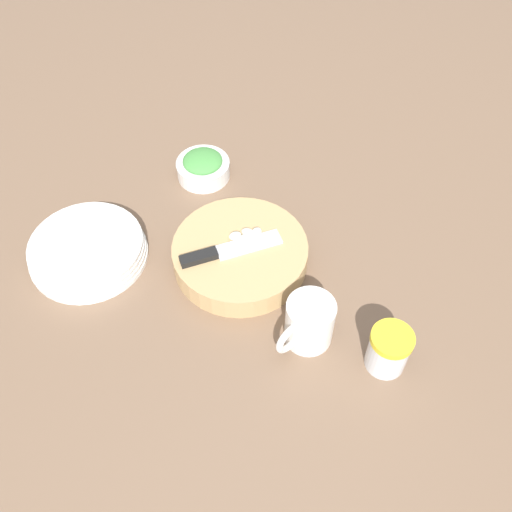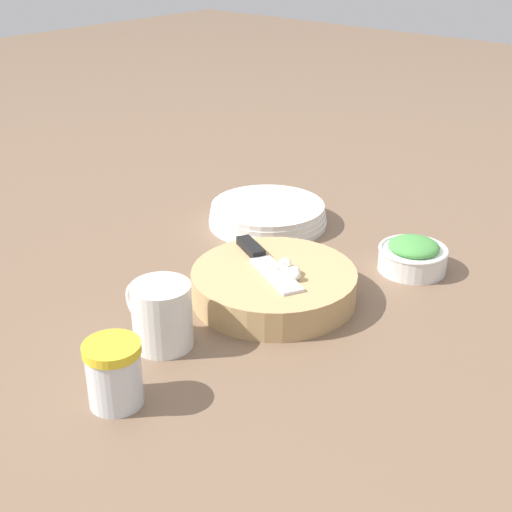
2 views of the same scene
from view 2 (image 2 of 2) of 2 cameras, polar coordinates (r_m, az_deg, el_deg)
name	(u,v)px [view 2 (image 2 of 2)]	position (r m, az deg, el deg)	size (l,w,h in m)	color
ground_plane	(237,307)	(1.07, -1.57, -4.07)	(5.00, 5.00, 0.00)	brown
cutting_board	(274,285)	(1.08, 1.44, -2.33)	(0.25, 0.25, 0.05)	tan
chef_knife	(263,261)	(1.09, 0.59, -0.38)	(0.11, 0.18, 0.01)	black
garlic_cloves	(288,269)	(1.06, 2.55, -1.05)	(0.05, 0.06, 0.02)	silver
herb_bowl	(413,255)	(1.20, 12.44, 0.06)	(0.11, 0.11, 0.05)	silver
spice_jar	(114,373)	(0.87, -11.28, -9.20)	(0.07, 0.07, 0.08)	silver
coffee_mug	(161,315)	(0.97, -7.63, -4.67)	(0.08, 0.12, 0.09)	silver
plate_stack	(268,214)	(1.34, 0.95, 3.35)	(0.22, 0.22, 0.04)	silver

